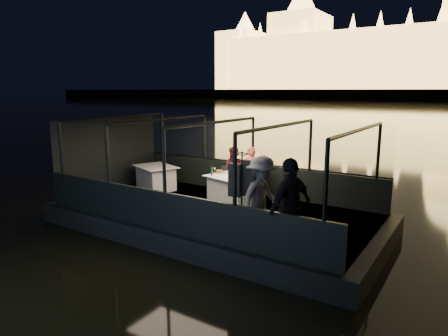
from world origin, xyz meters
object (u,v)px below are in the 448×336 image
Objects in this scene: dining_table_central at (233,190)px; passenger_dark at (290,211)px; person_man_maroon at (235,171)px; chair_port_left at (225,182)px; coat_stand at (242,195)px; wine_bottle at (212,170)px; person_woman_coral at (251,172)px; chair_port_right at (255,186)px; dining_table_aft at (156,177)px; passenger_stripe at (261,199)px.

passenger_dark reaches higher than dining_table_central.
passenger_dark is (3.16, -3.15, 0.10)m from person_man_maroon.
person_man_maroon is (-0.43, 0.79, 0.36)m from dining_table_central.
coat_stand is at bearing -60.72° from chair_port_left.
wine_bottle is (-0.60, -0.17, 0.53)m from dining_table_central.
wine_bottle is at bearing 137.86° from coat_stand.
chair_port_right is at bearing -54.32° from person_woman_coral.
person_woman_coral is at bearing 122.23° from chair_port_right.
chair_port_left is 4.35m from passenger_dark.
chair_port_left is 0.96m from chair_port_right.
dining_table_aft is 4.92m from coat_stand.
person_woman_coral reaches higher than chair_port_right.
dining_table_central is 1.03× the size of dining_table_aft.
chair_port_left is (-0.57, 0.45, 0.06)m from dining_table_central.
coat_stand reaches higher than chair_port_right.
person_man_maroon reaches higher than dining_table_central.
chair_port_right is at bearing -25.51° from person_man_maroon.
chair_port_left is 0.48× the size of coat_stand.
passenger_stripe reaches higher than chair_port_left.
chair_port_right is at bearing 7.66° from dining_table_aft.
passenger_stripe reaches higher than wine_bottle.
passenger_dark reaches higher than person_man_maroon.
chair_port_left reaches higher than dining_table_aft.
person_woman_coral is at bearing 2.13° from person_man_maroon.
dining_table_central is 0.66m from chair_port_right.
person_woman_coral is 4.19m from passenger_dark.
passenger_dark is at bearing -109.65° from passenger_stripe.
person_man_maroon reaches higher than dining_table_aft.
wine_bottle is (-0.98, -0.70, 0.47)m from chair_port_right.
chair_port_left is 3.44m from passenger_stripe.
wine_bottle is at bearing -106.87° from passenger_dark.
person_woman_coral is at bearing 115.46° from coat_stand.
coat_stand is 3.23m from person_woman_coral.
coat_stand is at bearing -25.66° from dining_table_aft.
coat_stand is at bearing -77.04° from chair_port_right.
person_man_maroon is 3.57m from passenger_stripe.
passenger_stripe reaches higher than person_man_maroon.
dining_table_aft is at bearing 178.33° from dining_table_central.
coat_stand reaches higher than dining_table_aft.
dining_table_central is 0.79× the size of coat_stand.
dining_table_aft is 6.19m from passenger_dark.
chair_port_left is 0.59× the size of person_woman_coral.
person_man_maroon is at bearing 118.73° from dining_table_central.
passenger_stripe is 3.04m from wine_bottle.
chair_port_right reaches higher than dining_table_central.
wine_bottle is at bearing -108.01° from person_man_maroon.
person_man_maroon is (-0.50, -0.09, 0.00)m from person_woman_coral.
person_woman_coral is at bearing 39.96° from passenger_stripe.
dining_table_central is 2.73m from passenger_stripe.
dining_table_central is 0.82× the size of passenger_stripe.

